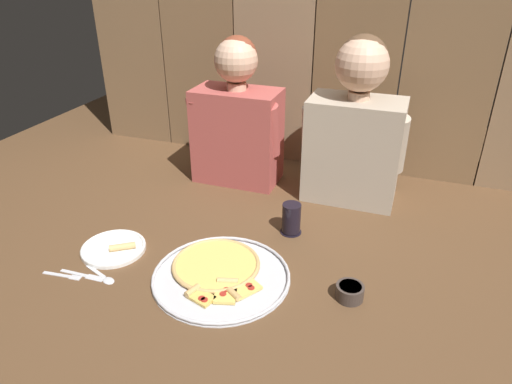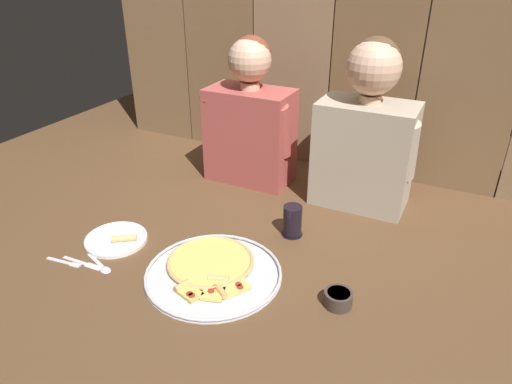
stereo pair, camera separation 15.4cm
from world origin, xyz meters
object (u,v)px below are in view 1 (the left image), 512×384
Objects in this scene: dinner_plate at (114,248)px; diner_left at (237,118)px; pizza_tray at (219,272)px; diner_right at (355,127)px; drinking_glass at (291,219)px; dipping_bowl at (350,291)px.

diner_left is at bearing 73.87° from dinner_plate.
diner_left is at bearing 106.91° from pizza_tray.
dinner_plate is 0.98m from diner_right.
drinking_glass is (0.14, 0.31, 0.05)m from pizza_tray.
dinner_plate is 0.79m from dipping_bowl.
diner_left reaches higher than dipping_bowl.
diner_left reaches higher than dinner_plate.
drinking_glass is at bearing -113.12° from diner_right.
diner_right is (0.15, 0.34, 0.24)m from drinking_glass.
pizza_tray is 0.73m from diner_left.
drinking_glass is 0.18× the size of diner_right.
diner_left is (0.19, 0.65, 0.27)m from dinner_plate.
drinking_glass is 0.19× the size of diner_left.
dipping_bowl reaches higher than pizza_tray.
pizza_tray is at bearing -175.83° from dipping_bowl.
drinking_glass is 0.38m from dipping_bowl.
pizza_tray is 5.21× the size of dipping_bowl.
diner_right is (0.49, 0.00, 0.02)m from diner_left.
dinner_plate is at bearing -149.52° from drinking_glass.
diner_right reaches higher than dinner_plate.
diner_left is 0.49m from diner_right.
pizza_tray is 0.70× the size of diner_left.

